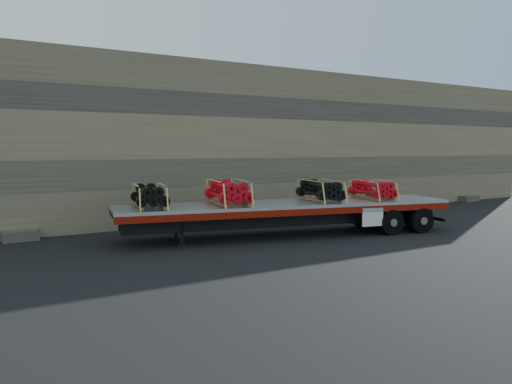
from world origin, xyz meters
TOP-DOWN VIEW (x-y plane):
  - ground at (0.00, 0.00)m, footprint 120.00×120.00m
  - rock_wall at (0.00, 6.50)m, footprint 44.00×3.00m
  - trailer at (0.56, 0.59)m, footprint 12.75×5.02m
  - bundle_front at (-4.34, 1.66)m, footprint 1.46×2.26m
  - bundle_midfront at (-1.66, 1.07)m, footprint 1.64×2.53m
  - bundle_midrear at (1.87, 0.31)m, footprint 1.50×2.32m
  - bundle_rear at (4.08, -0.18)m, footprint 1.40×2.17m

SIDE VIEW (x-z plane):
  - ground at x=0.00m, z-range 0.00..0.00m
  - trailer at x=0.56m, z-range 0.00..1.25m
  - bundle_rear at x=4.08m, z-range 1.25..1.96m
  - bundle_front at x=-4.34m, z-range 1.25..1.99m
  - bundle_midrear at x=1.87m, z-range 1.25..2.01m
  - bundle_midfront at x=-1.66m, z-range 1.25..2.08m
  - rock_wall at x=0.00m, z-range 0.00..7.00m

